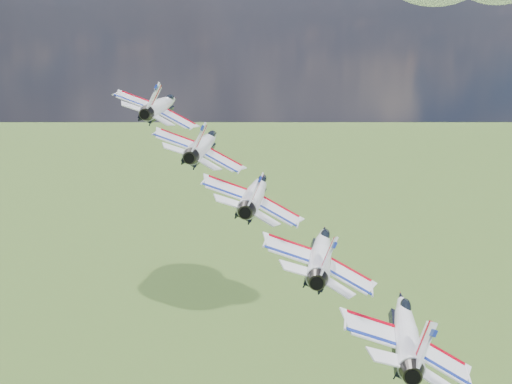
% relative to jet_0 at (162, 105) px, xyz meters
% --- Properties ---
extents(jet_0, '(12.73, 16.74, 8.72)m').
position_rel_jet_0_xyz_m(jet_0, '(0.00, 0.00, 0.00)').
color(jet_0, white).
extents(jet_1, '(12.73, 16.74, 8.72)m').
position_rel_jet_0_xyz_m(jet_1, '(7.96, -8.52, -3.27)').
color(jet_1, white).
extents(jet_2, '(12.73, 16.74, 8.72)m').
position_rel_jet_0_xyz_m(jet_2, '(15.92, -17.05, -6.55)').
color(jet_2, white).
extents(jet_3, '(12.73, 16.74, 8.72)m').
position_rel_jet_0_xyz_m(jet_3, '(23.88, -25.57, -9.82)').
color(jet_3, white).
extents(jet_4, '(12.73, 16.74, 8.72)m').
position_rel_jet_0_xyz_m(jet_4, '(31.84, -34.09, -13.10)').
color(jet_4, white).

